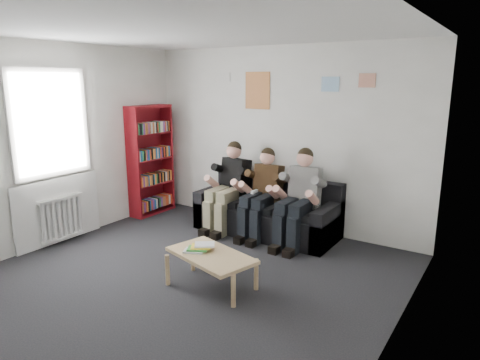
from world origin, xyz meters
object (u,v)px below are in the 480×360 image
(bookshelf, at_px, (151,160))
(person_left, at_px, (228,187))
(coffee_table, at_px, (211,258))
(sofa, at_px, (268,213))
(person_middle, at_px, (261,194))
(person_right, at_px, (298,199))

(bookshelf, height_order, person_left, bookshelf)
(coffee_table, bearing_deg, sofa, 100.75)
(coffee_table, distance_m, person_left, 1.92)
(person_middle, xyz_separation_m, person_right, (0.58, -0.00, 0.02))
(sofa, distance_m, person_right, 0.71)
(person_right, bearing_deg, bookshelf, 175.23)
(coffee_table, bearing_deg, person_middle, 101.98)
(sofa, height_order, person_middle, person_middle)
(bookshelf, height_order, coffee_table, bookshelf)
(person_middle, bearing_deg, bookshelf, 179.81)
(sofa, distance_m, bookshelf, 2.21)
(person_left, bearing_deg, bookshelf, -170.27)
(bookshelf, xyz_separation_m, person_right, (2.69, 0.03, -0.26))
(sofa, height_order, person_right, person_right)
(sofa, distance_m, person_left, 0.71)
(sofa, relative_size, person_left, 1.58)
(person_right, bearing_deg, sofa, 155.96)
(coffee_table, relative_size, person_left, 0.74)
(bookshelf, xyz_separation_m, coffee_table, (2.46, -1.63, -0.56))
(sofa, bearing_deg, person_left, -161.29)
(coffee_table, distance_m, person_right, 1.70)
(bookshelf, bearing_deg, person_right, 1.85)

